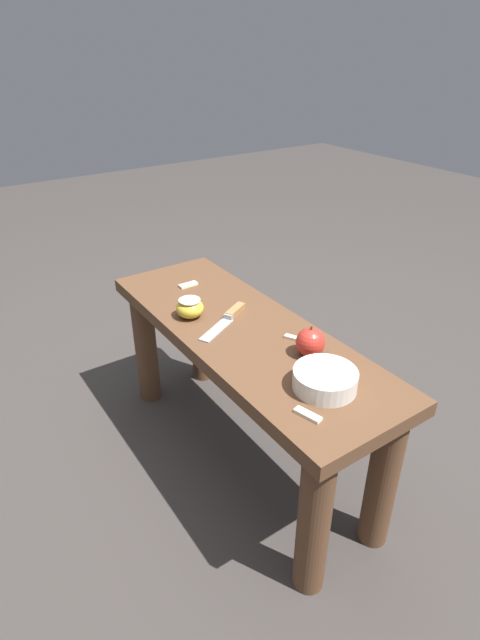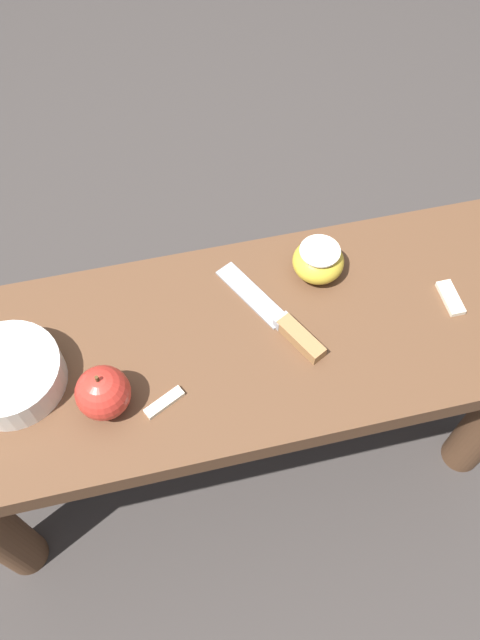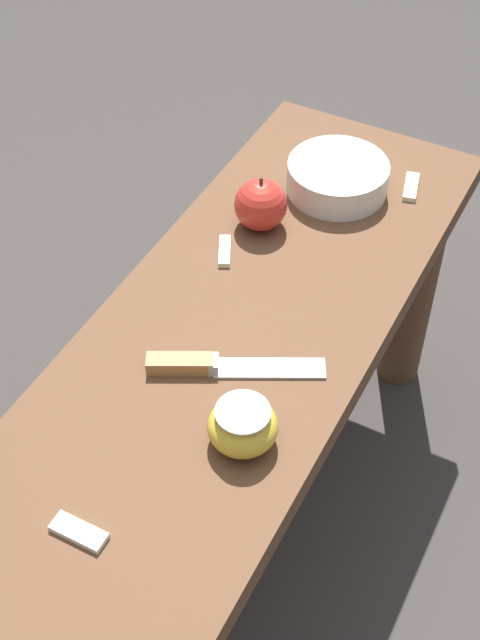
% 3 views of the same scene
% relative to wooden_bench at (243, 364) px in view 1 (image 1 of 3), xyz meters
% --- Properties ---
extents(ground_plane, '(8.00, 8.00, 0.00)m').
position_rel_wooden_bench_xyz_m(ground_plane, '(0.00, 0.00, -0.35)').
color(ground_plane, '#383330').
extents(wooden_bench, '(1.02, 0.35, 0.48)m').
position_rel_wooden_bench_xyz_m(wooden_bench, '(0.00, 0.00, 0.00)').
color(wooden_bench, brown).
rests_on(wooden_bench, ground_plane).
extents(knife, '(0.13, 0.21, 0.02)m').
position_rel_wooden_bench_xyz_m(knife, '(-0.07, -0.00, 0.13)').
color(knife, '#9EA0A5').
rests_on(knife, wooden_bench).
extents(apple_whole, '(0.07, 0.07, 0.08)m').
position_rel_wooden_bench_xyz_m(apple_whole, '(0.20, 0.06, 0.16)').
color(apple_whole, red).
rests_on(apple_whole, wooden_bench).
extents(apple_cut, '(0.08, 0.08, 0.06)m').
position_rel_wooden_bench_xyz_m(apple_cut, '(-0.14, -0.09, 0.15)').
color(apple_cut, gold).
rests_on(apple_cut, wooden_bench).
extents(apple_slice_near_knife, '(0.07, 0.03, 0.01)m').
position_rel_wooden_bench_xyz_m(apple_slice_near_knife, '(0.38, -0.10, 0.12)').
color(apple_slice_near_knife, silver).
rests_on(apple_slice_near_knife, wooden_bench).
extents(apple_slice_center, '(0.06, 0.04, 0.01)m').
position_rel_wooden_bench_xyz_m(apple_slice_center, '(0.13, 0.08, 0.12)').
color(apple_slice_center, silver).
rests_on(apple_slice_center, wooden_bench).
extents(apple_slice_near_bowl, '(0.02, 0.06, 0.01)m').
position_rel_wooden_bench_xyz_m(apple_slice_near_bowl, '(-0.33, 0.01, 0.12)').
color(apple_slice_near_bowl, silver).
rests_on(apple_slice_near_bowl, wooden_bench).
extents(bowl, '(0.15, 0.15, 0.05)m').
position_rel_wooden_bench_xyz_m(bowl, '(0.33, -0.00, 0.14)').
color(bowl, silver).
rests_on(bowl, wooden_bench).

